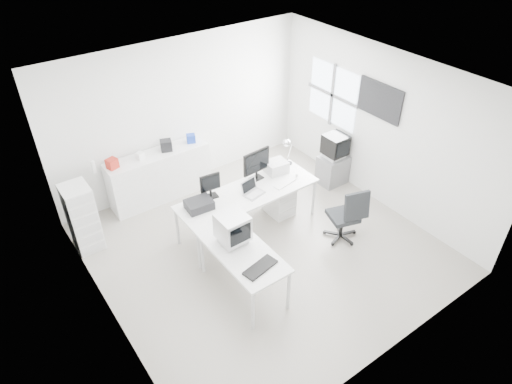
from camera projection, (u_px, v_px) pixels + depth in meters
floor at (263, 247)px, 7.45m from camera, size 5.00×5.00×0.01m
ceiling at (265, 85)px, 5.82m from camera, size 5.00×5.00×0.01m
back_wall at (182, 114)px, 8.28m from camera, size 5.00×0.02×2.80m
left_wall at (96, 244)px, 5.45m from camera, size 0.02×5.00×2.80m
right_wall at (381, 129)px, 7.82m from camera, size 0.02×5.00×2.80m
window at (333, 95)px, 8.48m from camera, size 0.02×1.20×1.10m
wall_picture at (380, 100)px, 7.58m from camera, size 0.04×0.90×0.60m
main_desk at (248, 211)px, 7.64m from camera, size 2.40×0.80×0.75m
side_desk at (244, 271)px, 6.51m from camera, size 0.70×1.40×0.75m
drawer_pedestal at (279, 198)px, 8.04m from camera, size 0.40×0.50×0.60m
inkjet_printer at (199, 205)px, 7.04m from camera, size 0.43×0.35×0.14m
lcd_monitor_small at (210, 186)px, 7.20m from camera, size 0.35×0.23×0.42m
lcd_monitor_large at (256, 165)px, 7.59m from camera, size 0.55×0.25×0.55m
laptop at (254, 189)px, 7.31m from camera, size 0.40×0.41×0.22m
white_keyboard at (285, 183)px, 7.62m from camera, size 0.45×0.21×0.02m
white_mouse at (297, 175)px, 7.79m from camera, size 0.05×0.05×0.05m
laser_printer at (276, 167)px, 7.86m from camera, size 0.39×0.34×0.20m
desk_lamp at (289, 151)px, 7.98m from camera, size 0.19×0.19×0.53m
crt_monitor at (233, 228)px, 6.31m from camera, size 0.43×0.43×0.49m
black_keyboard at (260, 267)px, 6.02m from camera, size 0.52×0.29×0.03m
office_chair at (343, 214)px, 7.37m from camera, size 0.72×0.72×0.99m
tv_cabinet at (333, 170)px, 8.83m from camera, size 0.52×0.43×0.57m
crt_tv at (335, 147)px, 8.53m from camera, size 0.50×0.48×0.45m
sideboard at (160, 176)px, 8.32m from camera, size 1.88×0.47×0.94m
clutter_box_a at (112, 164)px, 7.62m from camera, size 0.21×0.20×0.17m
clutter_box_b at (140, 156)px, 7.87m from camera, size 0.15×0.14×0.12m
clutter_box_c at (166, 145)px, 8.09m from camera, size 0.25×0.24×0.20m
clutter_box_d at (191, 138)px, 8.34m from camera, size 0.19×0.18×0.15m
clutter_bottle at (93, 167)px, 7.49m from camera, size 0.07×0.07×0.22m
filing_cabinet at (82, 218)px, 7.16m from camera, size 0.41×0.48×1.16m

